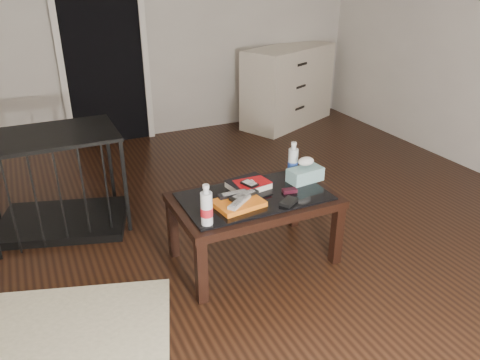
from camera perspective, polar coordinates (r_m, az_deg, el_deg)
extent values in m
plane|color=black|center=(3.28, 0.53, -7.75)|extent=(5.00, 5.00, 0.00)
plane|color=beige|center=(5.14, -12.35, 19.74)|extent=(5.00, 0.00, 5.00)
cube|color=black|center=(5.08, -16.42, 15.26)|extent=(0.80, 0.05, 2.00)
cube|color=silver|center=(5.00, -21.23, 14.48)|extent=(0.06, 0.04, 2.04)
cube|color=silver|center=(5.13, -11.59, 15.84)|extent=(0.06, 0.04, 2.04)
cube|color=black|center=(2.67, -4.75, -11.12)|extent=(0.06, 0.06, 0.40)
cube|color=black|center=(3.05, 11.70, -6.59)|extent=(0.06, 0.06, 0.40)
cube|color=black|center=(3.09, -8.21, -5.89)|extent=(0.06, 0.06, 0.40)
cube|color=black|center=(3.42, 6.61, -2.54)|extent=(0.06, 0.06, 0.40)
cube|color=black|center=(2.91, 1.73, -2.55)|extent=(1.00, 0.60, 0.05)
cube|color=black|center=(2.90, 1.74, -2.01)|extent=(0.90, 0.50, 0.01)
cube|color=beige|center=(5.66, 5.88, 11.34)|extent=(1.30, 0.95, 0.90)
cylinder|color=black|center=(5.50, 7.18, 8.71)|extent=(0.18, 0.11, 0.04)
cylinder|color=black|center=(5.44, 7.32, 11.24)|extent=(0.18, 0.11, 0.04)
cylinder|color=black|center=(5.38, 7.47, 13.83)|extent=(0.18, 0.11, 0.04)
cube|color=black|center=(3.72, -20.71, -4.74)|extent=(1.04, 0.84, 0.06)
cube|color=black|center=(3.45, -22.38, 4.99)|extent=(1.04, 0.84, 0.02)
cube|color=black|center=(3.36, -13.79, -0.80)|extent=(0.03, 0.03, 0.70)
cube|color=black|center=(3.87, -15.60, 2.47)|extent=(0.03, 0.03, 0.70)
cube|color=orange|center=(2.77, -0.21, -2.84)|extent=(0.31, 0.25, 0.03)
cube|color=#AAABAF|center=(2.73, -0.07, -2.66)|extent=(0.19, 0.16, 0.02)
cube|color=black|center=(2.81, 0.50, -1.85)|extent=(0.21, 0.10, 0.02)
cube|color=black|center=(2.83, -0.72, -1.69)|extent=(0.20, 0.05, 0.02)
cube|color=black|center=(2.99, 1.04, -0.55)|extent=(0.28, 0.24, 0.05)
cube|color=#B70C11|center=(2.96, 1.25, -0.23)|extent=(0.19, 0.14, 0.01)
cube|color=black|center=(2.91, 1.17, -0.43)|extent=(0.09, 0.12, 0.02)
cube|color=black|center=(2.95, 6.06, -1.30)|extent=(0.10, 0.06, 0.02)
cube|color=black|center=(2.82, 5.97, -2.65)|extent=(0.14, 0.12, 0.02)
cylinder|color=silver|center=(2.54, -4.11, -3.02)|extent=(0.08, 0.08, 0.24)
cylinder|color=silver|center=(3.14, 6.49, 2.56)|extent=(0.07, 0.07, 0.24)
cube|color=teal|center=(3.10, 7.94, 0.66)|extent=(0.24, 0.14, 0.09)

